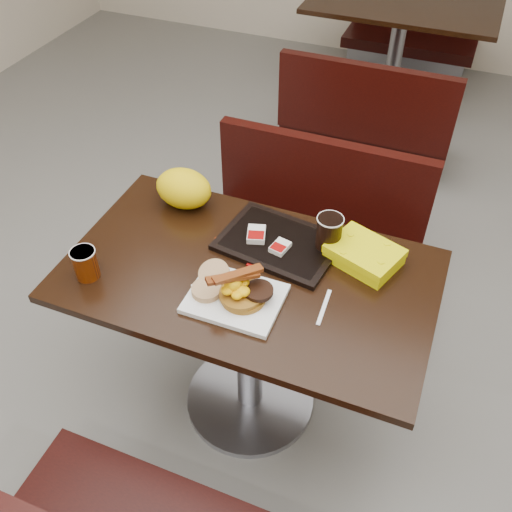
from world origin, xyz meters
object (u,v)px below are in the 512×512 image
at_px(table_near, 250,344).
at_px(paper_bag, 184,188).
at_px(bench_far_s, 370,110).
at_px(bench_far_n, 413,25).
at_px(pancake_stack, 243,295).
at_px(knife, 324,307).
at_px(fork, 206,284).
at_px(bench_near_n, 308,232).
at_px(coffee_cup_far, 329,232).
at_px(hashbrown_sleeve_right, 280,247).
at_px(coffee_cup_near, 85,264).
at_px(tray, 279,243).
at_px(table_far, 394,60).
at_px(platter, 235,299).
at_px(clamshell, 364,255).
at_px(hashbrown_sleeve_left, 256,234).

relative_size(table_near, paper_bag, 5.76).
bearing_deg(bench_far_s, bench_far_n, 90.00).
height_order(pancake_stack, knife, pancake_stack).
distance_m(table_near, knife, 0.47).
relative_size(table_near, fork, 9.04).
distance_m(bench_near_n, knife, 0.89).
distance_m(coffee_cup_far, paper_bag, 0.56).
height_order(hashbrown_sleeve_right, coffee_cup_far, coffee_cup_far).
xyz_separation_m(table_near, pancake_stack, (0.03, -0.12, 0.41)).
bearing_deg(coffee_cup_near, tray, 35.16).
bearing_deg(coffee_cup_far, bench_far_n, 93.77).
bearing_deg(hashbrown_sleeve_right, bench_far_s, 103.97).
height_order(table_far, platter, platter).
height_order(table_far, fork, fork).
xyz_separation_m(knife, paper_bag, (-0.62, 0.30, 0.07)).
distance_m(table_near, bench_near_n, 0.70).
bearing_deg(tray, table_near, -97.83).
xyz_separation_m(clamshell, paper_bag, (-0.68, 0.05, 0.04)).
xyz_separation_m(bench_far_n, knife, (0.27, -3.35, 0.39)).
bearing_deg(fork, bench_far_n, 55.90).
distance_m(platter, knife, 0.27).
bearing_deg(fork, pancake_stack, -42.32).
bearing_deg(bench_far_s, hashbrown_sleeve_left, -91.12).
bearing_deg(clamshell, hashbrown_sleeve_left, -154.31).
relative_size(coffee_cup_far, clamshell, 0.52).
bearing_deg(tray, hashbrown_sleeve_left, -165.62).
height_order(pancake_stack, tray, pancake_stack).
bearing_deg(hashbrown_sleeve_left, knife, -51.73).
height_order(bench_far_n, fork, fork).
bearing_deg(table_near, hashbrown_sleeve_left, 102.57).
bearing_deg(pancake_stack, hashbrown_sleeve_left, 103.79).
xyz_separation_m(pancake_stack, hashbrown_sleeve_right, (0.03, 0.25, -0.00)).
bearing_deg(hashbrown_sleeve_left, bench_near_n, 68.92).
height_order(bench_far_n, pancake_stack, pancake_stack).
bearing_deg(bench_far_s, pancake_stack, -89.04).
height_order(knife, hashbrown_sleeve_right, hashbrown_sleeve_right).
relative_size(bench_far_n, platter, 3.50).
bearing_deg(bench_near_n, knife, -70.26).
distance_m(platter, hashbrown_sleeve_left, 0.28).
height_order(table_near, bench_near_n, table_near).
relative_size(bench_far_s, clamshell, 4.48).
xyz_separation_m(coffee_cup_near, tray, (0.52, 0.37, -0.04)).
relative_size(pancake_stack, hashbrown_sleeve_right, 2.01).
relative_size(bench_far_s, fork, 7.53).
bearing_deg(table_near, table_far, 90.00).
height_order(fork, hashbrown_sleeve_left, hashbrown_sleeve_left).
distance_m(table_far, paper_bag, 2.42).
xyz_separation_m(platter, tray, (0.04, 0.29, 0.00)).
distance_m(hashbrown_sleeve_right, clamshell, 0.28).
distance_m(bench_near_n, clamshell, 0.74).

